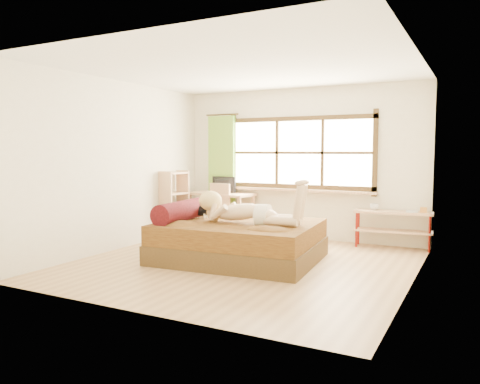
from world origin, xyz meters
The scene contains 18 objects.
floor centered at (0.00, 0.00, 0.00)m, with size 4.50×4.50×0.00m, color #9E754C.
ceiling centered at (0.00, 0.00, 2.70)m, with size 4.50×4.50×0.00m, color white.
wall_back centered at (0.00, 2.25, 1.35)m, with size 4.50×4.50×0.00m, color silver.
wall_front centered at (0.00, -2.25, 1.35)m, with size 4.50×4.50×0.00m, color silver.
wall_left centered at (-2.25, 0.00, 1.35)m, with size 4.50×4.50×0.00m, color silver.
wall_right centered at (2.25, 0.00, 1.35)m, with size 4.50×4.50×0.00m, color silver.
window centered at (0.00, 2.22, 1.51)m, with size 2.80×0.16×1.46m.
curtain centered at (-1.55, 2.13, 1.15)m, with size 0.55×0.10×2.20m, color #4D8B25.
bed centered at (-0.21, 0.19, 0.30)m, with size 2.36×1.95×0.84m.
woman centered at (-0.01, 0.14, 0.89)m, with size 1.56×0.44×0.67m, color #DAB48C, non-canonical shape.
kitten centered at (-0.88, 0.29, 0.69)m, with size 0.33×0.13×0.27m, color black, non-canonical shape.
desk centered at (-1.47, 1.95, 0.68)m, with size 1.32×0.71×0.79m.
monitor centered at (-1.47, 2.00, 0.94)m, with size 0.53×0.07×0.31m, color black.
chair centered at (-1.36, 1.59, 0.55)m, with size 0.49×0.49×0.99m.
pipe_shelf centered at (1.69, 2.07, 0.45)m, with size 1.24×0.42×0.69m.
cup centered at (1.38, 2.07, 0.66)m, with size 0.14×0.14×0.11m, color gray.
book centered at (1.88, 2.07, 0.62)m, with size 0.18×0.25×0.02m, color gray.
bookshelf centered at (-2.08, 1.29, 0.61)m, with size 0.34×0.55×1.21m.
Camera 1 is at (2.95, -5.74, 1.58)m, focal length 35.00 mm.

